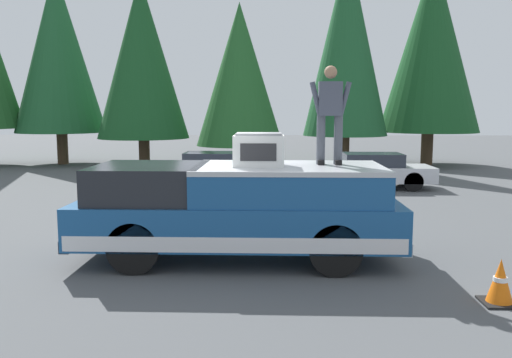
# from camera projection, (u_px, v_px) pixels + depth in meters

# --- Properties ---
(ground_plane) EXTENTS (90.00, 90.00, 0.00)m
(ground_plane) POSITION_uv_depth(u_px,v_px,m) (197.00, 252.00, 9.73)
(ground_plane) COLOR #4C4F51
(pickup_truck) EXTENTS (2.01, 5.54, 1.65)m
(pickup_truck) POSITION_uv_depth(u_px,v_px,m) (238.00, 210.00, 9.13)
(pickup_truck) COLOR navy
(pickup_truck) RESTS_ON ground
(compressor_unit) EXTENTS (0.65, 0.84, 0.56)m
(compressor_unit) POSITION_uv_depth(u_px,v_px,m) (259.00, 150.00, 8.87)
(compressor_unit) COLOR white
(compressor_unit) RESTS_ON pickup_truck
(person_on_truck_bed) EXTENTS (0.29, 0.72, 1.69)m
(person_on_truck_bed) POSITION_uv_depth(u_px,v_px,m) (330.00, 112.00, 9.09)
(person_on_truck_bed) COLOR #4C515B
(person_on_truck_bed) RESTS_ON pickup_truck
(parked_car_silver) EXTENTS (1.64, 4.10, 1.16)m
(parked_car_silver) POSITION_uv_depth(u_px,v_px,m) (370.00, 171.00, 17.58)
(parked_car_silver) COLOR silver
(parked_car_silver) RESTS_ON ground
(parked_car_white) EXTENTS (1.64, 4.10, 1.16)m
(parked_car_white) POSITION_uv_depth(u_px,v_px,m) (211.00, 169.00, 17.97)
(parked_car_white) COLOR white
(parked_car_white) RESTS_ON ground
(traffic_cone) EXTENTS (0.47, 0.47, 0.62)m
(traffic_cone) POSITION_uv_depth(u_px,v_px,m) (500.00, 283.00, 7.08)
(traffic_cone) COLOR black
(traffic_cone) RESTS_ON ground
(conifer_far_left) EXTENTS (4.58, 4.58, 9.57)m
(conifer_far_left) POSITION_uv_depth(u_px,v_px,m) (431.00, 45.00, 24.36)
(conifer_far_left) COLOR #4C3826
(conifer_far_left) RESTS_ON ground
(conifer_left) EXTENTS (3.79, 3.79, 9.77)m
(conifer_left) POSITION_uv_depth(u_px,v_px,m) (347.00, 42.00, 23.52)
(conifer_left) COLOR #4C3826
(conifer_left) RESTS_ON ground
(conifer_center_left) EXTENTS (3.87, 3.87, 7.24)m
(conifer_center_left) POSITION_uv_depth(u_px,v_px,m) (240.00, 75.00, 23.28)
(conifer_center_left) COLOR #4C3826
(conifer_center_left) RESTS_ON ground
(conifer_center_right) EXTENTS (4.06, 4.06, 8.38)m
(conifer_center_right) POSITION_uv_depth(u_px,v_px,m) (142.00, 58.00, 23.29)
(conifer_center_right) COLOR #4C3826
(conifer_center_right) RESTS_ON ground
(conifer_right) EXTENTS (4.19, 4.19, 9.10)m
(conifer_right) POSITION_uv_depth(u_px,v_px,m) (58.00, 51.00, 24.72)
(conifer_right) COLOR #4C3826
(conifer_right) RESTS_ON ground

